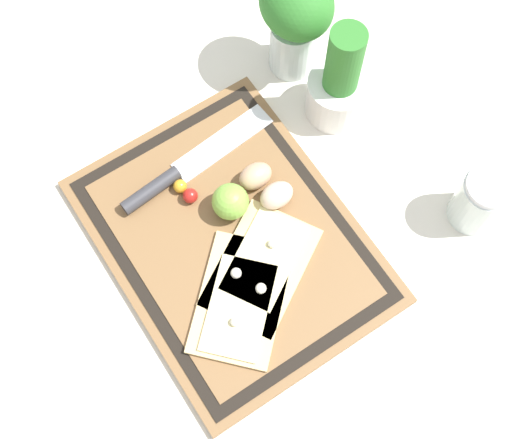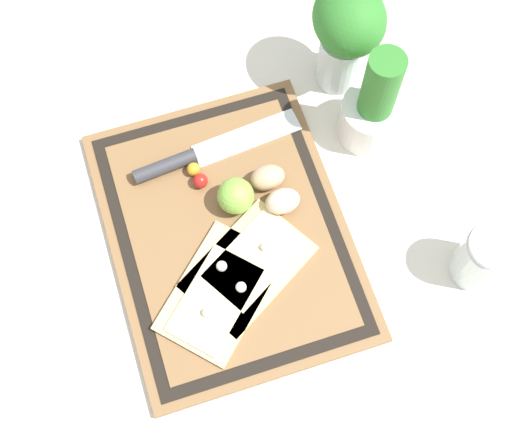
% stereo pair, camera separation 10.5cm
% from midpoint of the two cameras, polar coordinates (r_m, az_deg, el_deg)
% --- Properties ---
extents(ground_plane, '(6.00, 6.00, 0.00)m').
position_cam_midpoint_polar(ground_plane, '(1.08, 0.56, -1.65)').
color(ground_plane, silver).
extents(cutting_board, '(0.45, 0.35, 0.02)m').
position_cam_midpoint_polar(cutting_board, '(1.07, 0.57, -1.52)').
color(cutting_board, brown).
rests_on(cutting_board, ground_plane).
extents(pizza_slice_near, '(0.21, 0.22, 0.02)m').
position_cam_midpoint_polar(pizza_slice_near, '(1.03, -0.10, -6.34)').
color(pizza_slice_near, '#DBBC7F').
rests_on(pizza_slice_near, cutting_board).
extents(pizza_slice_far, '(0.20, 0.22, 0.02)m').
position_cam_midpoint_polar(pizza_slice_far, '(1.04, 2.36, -4.07)').
color(pizza_slice_far, '#DBBC7F').
rests_on(pizza_slice_far, cutting_board).
extents(knife, '(0.06, 0.28, 0.02)m').
position_cam_midpoint_polar(knife, '(1.10, -2.61, 4.65)').
color(knife, silver).
rests_on(knife, cutting_board).
extents(egg_brown, '(0.04, 0.05, 0.04)m').
position_cam_midpoint_polar(egg_brown, '(1.08, 3.72, 3.03)').
color(egg_brown, tan).
rests_on(egg_brown, cutting_board).
extents(egg_pink, '(0.04, 0.05, 0.04)m').
position_cam_midpoint_polar(egg_pink, '(1.06, 4.97, 1.12)').
color(egg_pink, beige).
rests_on(egg_pink, cutting_board).
extents(lime, '(0.06, 0.06, 0.06)m').
position_cam_midpoint_polar(lime, '(1.05, 1.19, 1.55)').
color(lime, '#7FB742').
rests_on(lime, cutting_board).
extents(cherry_tomato_red, '(0.02, 0.02, 0.02)m').
position_cam_midpoint_polar(cherry_tomato_red, '(1.08, -1.73, 2.78)').
color(cherry_tomato_red, red).
rests_on(cherry_tomato_red, cutting_board).
extents(cherry_tomato_yellow, '(0.02, 0.02, 0.02)m').
position_cam_midpoint_polar(cherry_tomato_yellow, '(1.09, -2.30, 3.71)').
color(cherry_tomato_yellow, gold).
rests_on(cherry_tomato_yellow, cutting_board).
extents(herb_pot, '(0.10, 0.10, 0.20)m').
position_cam_midpoint_polar(herb_pot, '(1.12, 12.12, 8.34)').
color(herb_pot, white).
rests_on(herb_pot, ground_plane).
extents(sauce_jar, '(0.07, 0.07, 0.11)m').
position_cam_midpoint_polar(sauce_jar, '(1.08, 20.32, -3.32)').
color(sauce_jar, silver).
rests_on(sauce_jar, ground_plane).
extents(herb_glass, '(0.12, 0.11, 0.20)m').
position_cam_midpoint_polar(herb_glass, '(1.12, 10.02, 14.29)').
color(herb_glass, silver).
rests_on(herb_glass, ground_plane).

